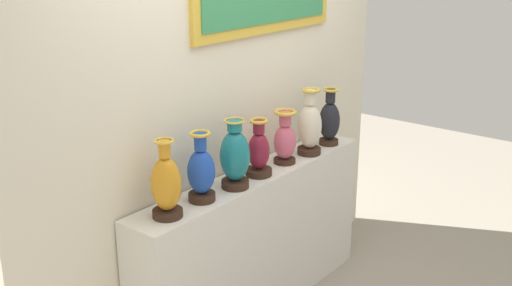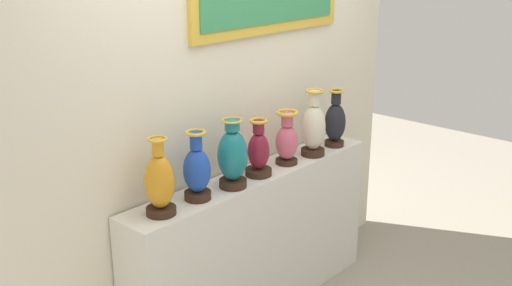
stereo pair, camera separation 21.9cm
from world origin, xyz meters
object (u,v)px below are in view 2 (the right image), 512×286
vase_onyx (335,122)px  vase_ivory (313,127)px  vase_rose (287,140)px  vase_amber (160,183)px  vase_sapphire (197,171)px  vase_burgundy (259,152)px  vase_teal (233,157)px

vase_onyx → vase_ivory: bearing=-179.1°
vase_rose → vase_ivory: bearing=-6.2°
vase_amber → vase_onyx: vase_amber is taller
vase_sapphire → vase_onyx: bearing=-1.3°
vase_ivory → vase_rose: bearing=173.8°
vase_onyx → vase_burgundy: bearing=178.6°
vase_amber → vase_sapphire: (0.26, 0.00, -0.01)m
vase_burgundy → vase_ivory: (0.51, -0.02, 0.04)m
vase_sapphire → vase_burgundy: vase_sapphire is taller
vase_rose → vase_ivory: vase_ivory is taller
vase_burgundy → vase_ivory: size_ratio=0.79×
vase_amber → vase_burgundy: (0.74, -0.01, -0.03)m
vase_rose → vase_onyx: 0.49m
vase_burgundy → vase_amber: bearing=179.5°
vase_amber → vase_burgundy: size_ratio=1.18×
vase_teal → vase_burgundy: bearing=3.2°
vase_amber → vase_ivory: bearing=-1.3°
vase_sapphire → vase_burgundy: size_ratio=1.11×
vase_amber → vase_sapphire: size_ratio=1.06×
vase_ivory → vase_amber: bearing=178.7°
vase_ivory → vase_teal: bearing=179.2°
vase_teal → vase_rose: 0.50m
vase_sapphire → vase_teal: vase_teal is taller
vase_sapphire → vase_burgundy: 0.49m
vase_amber → vase_sapphire: vase_amber is taller
vase_sapphire → vase_rose: (0.75, -0.01, -0.01)m
vase_sapphire → vase_amber: bearing=-179.4°
vase_burgundy → vase_ivory: bearing=-2.6°
vase_rose → vase_onyx: (0.49, -0.02, 0.01)m
vase_teal → vase_ivory: vase_ivory is taller
vase_teal → vase_burgundy: (0.23, 0.01, -0.04)m
vase_ivory → vase_onyx: vase_ivory is taller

